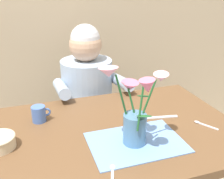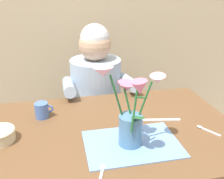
{
  "view_description": "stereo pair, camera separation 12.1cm",
  "coord_description": "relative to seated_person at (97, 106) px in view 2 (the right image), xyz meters",
  "views": [
    {
      "loc": [
        -0.34,
        -1.01,
        1.39
      ],
      "look_at": [
        0.02,
        0.05,
        0.92
      ],
      "focal_mm": 42.28,
      "sensor_mm": 36.0,
      "label": 1
    },
    {
      "loc": [
        -0.22,
        -1.04,
        1.39
      ],
      "look_at": [
        0.02,
        0.05,
        0.92
      ],
      "focal_mm": 42.28,
      "sensor_mm": 36.0,
      "label": 2
    }
  ],
  "objects": [
    {
      "name": "spoon_1",
      "position": [
        0.4,
        -0.71,
        0.18
      ],
      "size": [
        0.07,
        0.11,
        0.01
      ],
      "color": "silver",
      "rests_on": "dining_table"
    },
    {
      "name": "striped_placemat",
      "position": [
        0.04,
        -0.75,
        0.18
      ],
      "size": [
        0.4,
        0.28,
        0.0
      ],
      "primitive_type": "cube",
      "color": "#6B93D1",
      "rests_on": "dining_table"
    },
    {
      "name": "flower_vase",
      "position": [
        0.02,
        -0.76,
        0.33
      ],
      "size": [
        0.31,
        0.23,
        0.35
      ],
      "color": "teal",
      "rests_on": "dining_table"
    },
    {
      "name": "dining_table",
      "position": [
        -0.03,
        -0.62,
        0.08
      ],
      "size": [
        1.2,
        0.8,
        0.74
      ],
      "color": "brown",
      "rests_on": "ground_plane"
    },
    {
      "name": "dinner_knife",
      "position": [
        0.24,
        -0.59,
        0.18
      ],
      "size": [
        0.19,
        0.05,
        0.0
      ],
      "primitive_type": "cube",
      "rotation": [
        0.0,
        0.0,
        -0.18
      ],
      "color": "silver",
      "rests_on": "dining_table"
    },
    {
      "name": "spoon_0",
      "position": [
        -0.12,
        -0.9,
        0.18
      ],
      "size": [
        0.05,
        0.12,
        0.01
      ],
      "color": "silver",
      "rests_on": "dining_table"
    },
    {
      "name": "seated_person",
      "position": [
        0.0,
        0.0,
        0.0
      ],
      "size": [
        0.45,
        0.47,
        1.14
      ],
      "rotation": [
        0.0,
        0.0,
        0.06
      ],
      "color": "#4C4C56",
      "rests_on": "ground_plane"
    },
    {
      "name": "ceramic_mug",
      "position": [
        -0.34,
        -0.43,
        0.22
      ],
      "size": [
        0.09,
        0.07,
        0.08
      ],
      "color": "#476BB7",
      "rests_on": "dining_table"
    }
  ]
}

